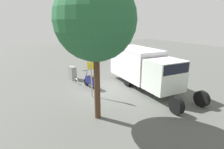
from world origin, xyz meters
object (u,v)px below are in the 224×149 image
(box_truck_near, at_px, (144,66))
(utility_cabinet, at_px, (72,73))
(street_tree, at_px, (95,20))
(motorcycle, at_px, (91,81))
(stop_sign, at_px, (91,65))
(bike_rack_hoop, at_px, (76,84))

(box_truck_near, distance_m, utility_cabinet, 5.84)
(box_truck_near, distance_m, street_tree, 6.14)
(motorcycle, bearing_deg, stop_sign, 149.57)
(box_truck_near, height_order, bike_rack_hoop, box_truck_near)
(utility_cabinet, height_order, bike_rack_hoop, utility_cabinet)
(stop_sign, bearing_deg, motorcycle, -21.07)
(box_truck_near, relative_size, motorcycle, 4.28)
(street_tree, distance_m, utility_cabinet, 7.76)
(box_truck_near, height_order, street_tree, street_tree)
(stop_sign, bearing_deg, utility_cabinet, -0.13)
(stop_sign, relative_size, street_tree, 0.48)
(motorcycle, distance_m, utility_cabinet, 2.69)
(utility_cabinet, bearing_deg, box_truck_near, -136.20)
(stop_sign, bearing_deg, box_truck_near, -91.38)
(motorcycle, xyz_separation_m, street_tree, (-3.94, 1.29, 4.06))
(bike_rack_hoop, bearing_deg, utility_cabinet, -4.38)
(motorcycle, distance_m, bike_rack_hoop, 1.66)
(utility_cabinet, relative_size, bike_rack_hoop, 1.27)
(motorcycle, xyz_separation_m, bike_rack_hoop, (1.44, 0.63, -0.52))
(box_truck_near, xyz_separation_m, utility_cabinet, (4.16, 3.99, -0.98))
(street_tree, bearing_deg, utility_cabinet, -6.54)
(stop_sign, height_order, street_tree, street_tree)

